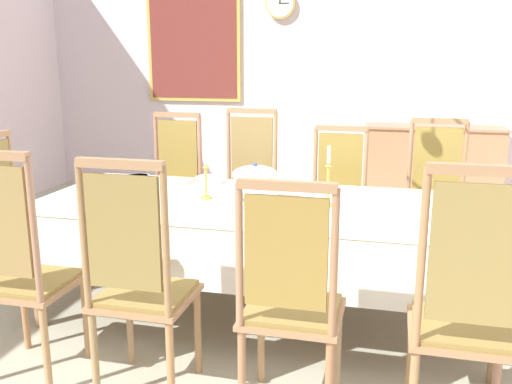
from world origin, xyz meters
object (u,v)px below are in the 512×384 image
object	(u,v)px
chair_south_b	(139,279)
chair_north_d	(435,198)
chair_north_c	(337,196)
framed_painting	(194,49)
spoon_secondary	(125,178)
candlestick_east	(328,182)
spoon_primary	(194,180)
chair_north_b	(248,186)
bowl_near_left	(209,179)
bowl_near_right	(138,177)
chair_south_c	(290,298)
candlestick_west	(206,179)
soup_tureen	(255,183)
sideboard	(432,168)
mounted_clock	(280,4)
chair_north_a	(174,184)
chair_head_west	(13,211)
chair_south_d	(467,310)
dining_table	(265,214)
chair_south_a	(19,267)

from	to	relation	value
chair_south_b	chair_north_d	size ratio (longest dim) A/B	1.01
chair_north_c	framed_painting	xyz separation A→B (m)	(-1.97, 2.23, 1.15)
spoon_secondary	candlestick_east	bearing A→B (deg)	-18.84
spoon_primary	chair_north_b	bearing A→B (deg)	67.62
bowl_near_left	bowl_near_right	bearing A→B (deg)	-175.52
chair_north_d	bowl_near_right	distance (m)	2.19
chair_south_c	bowl_near_left	world-z (taller)	chair_south_c
candlestick_west	candlestick_east	world-z (taller)	candlestick_east
soup_tureen	sideboard	xyz separation A→B (m)	(1.22, 2.97, -0.40)
mounted_clock	chair_north_a	bearing A→B (deg)	-101.03
soup_tureen	spoon_primary	world-z (taller)	soup_tureen
sideboard	chair_north_a	bearing A→B (deg)	42.41
chair_head_west	sideboard	world-z (taller)	chair_head_west
soup_tureen	mounted_clock	size ratio (longest dim) A/B	0.93
chair_north_a	spoon_primary	distance (m)	0.66
chair_head_west	spoon_primary	size ratio (longest dim) A/B	6.19
soup_tureen	bowl_near_left	xyz separation A→B (m)	(-0.45, 0.45, -0.09)
chair_south_c	chair_north_a	bearing A→B (deg)	124.28
bowl_near_right	mounted_clock	distance (m)	3.19
chair_north_a	chair_north_c	size ratio (longest dim) A/B	1.07
chair_head_west	spoon_primary	distance (m)	1.27
candlestick_east	bowl_near_left	size ratio (longest dim) A/B	1.87
candlestick_east	spoon_secondary	distance (m)	1.60
chair_south_d	sideboard	world-z (taller)	chair_south_d
chair_north_a	chair_north_c	xyz separation A→B (m)	(1.35, -0.00, -0.02)
chair_north_b	candlestick_east	bearing A→B (deg)	126.99
spoon_secondary	chair_south_b	bearing A→B (deg)	-64.34
chair_south_c	framed_painting	bearing A→B (deg)	115.02
chair_north_b	mounted_clock	size ratio (longest dim) A/B	3.60
dining_table	spoon_secondary	size ratio (longest dim) A/B	15.65
chair_north_b	candlestick_west	bearing A→B (deg)	89.54
chair_south_b	spoon_primary	size ratio (longest dim) A/B	6.63
chair_north_b	candlestick_east	xyz separation A→B (m)	(0.75, -1.00, 0.28)
chair_head_west	candlestick_west	world-z (taller)	chair_head_west
candlestick_east	soup_tureen	bearing A→B (deg)	180.00
sideboard	soup_tureen	bearing A→B (deg)	67.71
candlestick_east	candlestick_west	bearing A→B (deg)	180.00
chair_south_d	bowl_near_right	size ratio (longest dim) A/B	7.24
chair_south_a	chair_south_c	world-z (taller)	chair_south_a
sideboard	chair_south_d	bearing A→B (deg)	88.70
mounted_clock	framed_painting	world-z (taller)	mounted_clock
chair_south_c	mounted_clock	xyz separation A→B (m)	(-0.92, 4.20, 1.62)
chair_north_d	spoon_primary	world-z (taller)	chair_north_d
candlestick_east	sideboard	distance (m)	3.10
chair_south_a	spoon_primary	world-z (taller)	chair_south_a
mounted_clock	bowl_near_right	bearing A→B (deg)	-99.31
chair_south_c	mounted_clock	world-z (taller)	mounted_clock
bowl_near_left	mounted_clock	distance (m)	3.11
chair_south_a	bowl_near_left	xyz separation A→B (m)	(0.50, 1.44, 0.17)
dining_table	chair_north_b	xyz separation A→B (m)	(-0.37, 1.00, -0.06)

